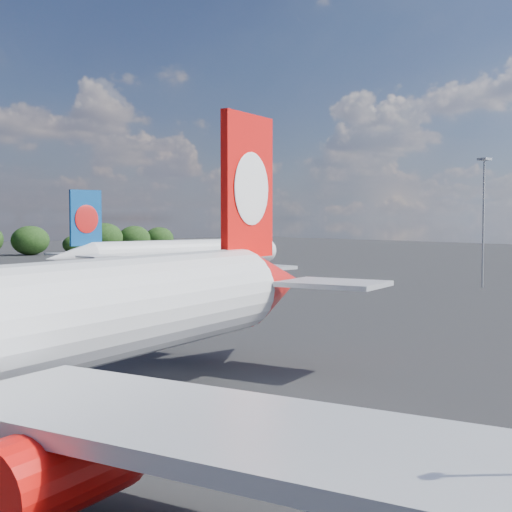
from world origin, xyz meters
TOP-DOWN VIEW (x-y plane):
  - qantas_airliner at (-2.90, 5.50)m, footprint 53.12×51.14m
  - china_southern_airliner at (47.92, 75.36)m, footprint 45.90×43.67m
  - floodlight_mast_near at (79.65, 38.01)m, footprint 1.60×1.60m

SIDE VIEW (x-z plane):
  - china_southern_airliner at x=47.92m, z-range -2.93..12.05m
  - qantas_airliner at x=-2.90m, z-range -3.53..14.53m
  - floodlight_mast_near at x=79.65m, z-range 3.15..23.01m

